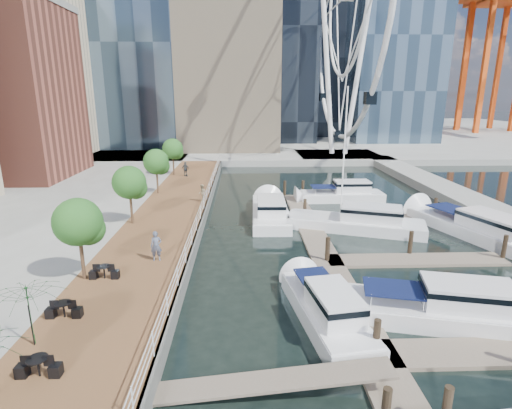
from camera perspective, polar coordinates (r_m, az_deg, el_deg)
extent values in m
plane|color=black|center=(19.94, 6.09, -17.63)|extent=(520.00, 520.00, 0.00)
cube|color=brown|center=(33.81, -12.79, -2.82)|extent=(6.00, 60.00, 1.00)
cube|color=#595954|center=(33.37, -7.72, -2.82)|extent=(0.25, 60.00, 1.00)
cube|color=gray|center=(119.03, -0.67, 10.38)|extent=(200.00, 114.00, 1.00)
cube|color=gray|center=(44.18, 28.89, -0.11)|extent=(4.00, 60.00, 1.00)
cube|color=gray|center=(71.27, 11.64, 6.71)|extent=(14.00, 12.00, 1.00)
cube|color=#6D6051|center=(29.17, 9.30, -6.43)|extent=(2.00, 32.00, 0.20)
cube|color=#6D6051|center=(21.46, 32.74, -17.33)|extent=(12.00, 2.00, 0.20)
cube|color=#6D6051|center=(29.18, 21.80, -7.37)|extent=(12.00, 2.00, 0.20)
cube|color=#6D6051|center=(37.98, 15.92, -1.66)|extent=(12.00, 2.00, 0.20)
cube|color=brown|center=(57.51, -31.33, 13.37)|extent=(12.00, 14.00, 20.00)
cube|color=#BCAD8E|center=(74.59, -29.89, 16.63)|extent=(14.00, 16.00, 28.00)
cylinder|color=white|center=(70.05, 10.18, 17.72)|extent=(0.80, 0.80, 26.00)
cylinder|color=white|center=(71.22, 14.30, 17.46)|extent=(0.80, 0.80, 26.00)
cylinder|color=#3F2B1C|center=(23.97, -23.56, -7.09)|extent=(0.20, 0.20, 2.40)
sphere|color=#265B1E|center=(23.30, -24.11, -2.30)|extent=(2.60, 2.60, 2.60)
cylinder|color=#3F2B1C|center=(32.95, -17.38, -0.54)|extent=(0.20, 0.20, 2.40)
sphere|color=#265B1E|center=(32.46, -17.67, 3.03)|extent=(2.60, 2.60, 2.60)
cylinder|color=#3F2B1C|center=(42.39, -13.91, 3.16)|extent=(0.20, 0.20, 2.40)
sphere|color=#265B1E|center=(42.01, -14.09, 5.96)|extent=(2.60, 2.60, 2.60)
cylinder|color=#3F2B1C|center=(52.03, -11.70, 5.49)|extent=(0.20, 0.20, 2.40)
sphere|color=#265B1E|center=(51.73, -11.83, 7.78)|extent=(2.60, 2.60, 2.60)
imported|color=#4B5164|center=(25.22, -14.07, -5.78)|extent=(0.73, 0.54, 1.86)
imported|color=gray|center=(38.32, -7.74, 1.63)|extent=(0.68, 0.84, 1.66)
imported|color=#2D3438|center=(50.75, -10.02, 5.02)|extent=(1.17, 0.89, 1.85)
imported|color=#0F3914|center=(18.80, -29.61, -13.63)|extent=(3.47, 3.52, 2.69)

